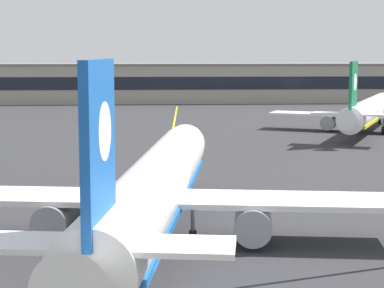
{
  "coord_description": "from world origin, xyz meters",
  "views": [
    {
      "loc": [
        -1.09,
        -31.68,
        12.04
      ],
      "look_at": [
        1.58,
        13.2,
        6.09
      ],
      "focal_mm": 67.13,
      "sensor_mm": 36.0,
      "label": 1
    }
  ],
  "objects": [
    {
      "name": "taxiway_centreline",
      "position": [
        0.0,
        30.0,
        0.0
      ],
      "size": [
        9.85,
        179.76,
        0.01
      ],
      "primitive_type": "cube",
      "rotation": [
        0.0,
        0.0,
        -0.05
      ],
      "color": "yellow",
      "rests_on": "ground"
    },
    {
      "name": "airliner_foreground",
      "position": [
        -0.87,
        12.27,
        3.37
      ],
      "size": [
        32.36,
        41.43,
        11.65
      ],
      "color": "white",
      "rests_on": "ground"
    },
    {
      "name": "airliner_background",
      "position": [
        30.58,
        70.11,
        3.05
      ],
      "size": [
        28.07,
        35.16,
        10.55
      ],
      "color": "white",
      "rests_on": "ground"
    },
    {
      "name": "safety_cone_by_nose_gear",
      "position": [
        0.28,
        27.97,
        0.26
      ],
      "size": [
        0.44,
        0.44,
        0.55
      ],
      "color": "orange",
      "rests_on": "ground"
    },
    {
      "name": "terminal_building",
      "position": [
        10.14,
        131.78,
        4.43
      ],
      "size": [
        155.68,
        12.4,
        8.85
      ],
      "color": "#9E998E",
      "rests_on": "ground"
    }
  ]
}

